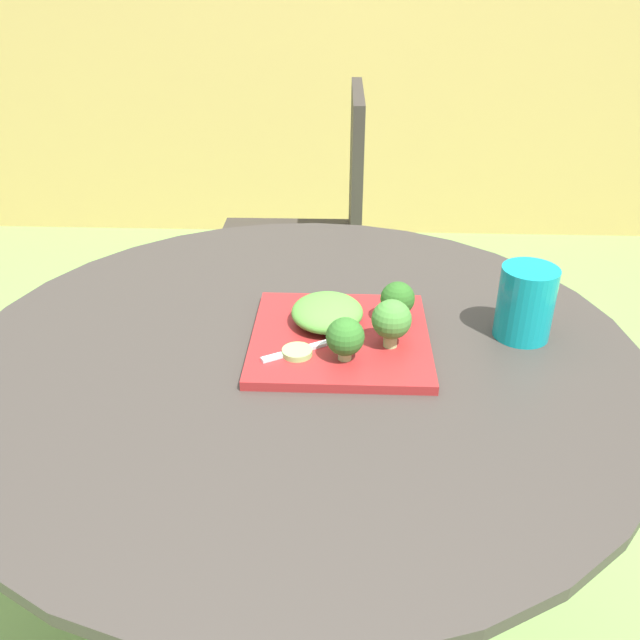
% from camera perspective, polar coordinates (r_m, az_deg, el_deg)
% --- Properties ---
extents(bamboo_fence, '(8.00, 0.08, 1.23)m').
position_cam_1_polar(bamboo_fence, '(3.19, 1.25, 18.28)').
color(bamboo_fence, tan).
rests_on(bamboo_fence, ground_plane).
extents(patio_table, '(1.00, 1.00, 0.72)m').
position_cam_1_polar(patio_table, '(1.11, -1.58, -12.14)').
color(patio_table, '#38332D').
rests_on(patio_table, ground_plane).
extents(patio_chair, '(0.44, 0.44, 0.90)m').
position_cam_1_polar(patio_chair, '(1.98, -0.20, 8.58)').
color(patio_chair, '#332D28').
rests_on(patio_chair, ground_plane).
extents(salad_plate, '(0.26, 0.26, 0.01)m').
position_cam_1_polar(salad_plate, '(0.98, 1.75, -1.57)').
color(salad_plate, maroon).
rests_on(salad_plate, patio_table).
extents(drinking_glass, '(0.08, 0.08, 0.11)m').
position_cam_1_polar(drinking_glass, '(1.02, 17.30, 1.13)').
color(drinking_glass, '#0F8C93').
rests_on(drinking_glass, patio_table).
extents(fork, '(0.14, 0.09, 0.00)m').
position_cam_1_polar(fork, '(0.95, 0.16, -2.10)').
color(fork, silver).
rests_on(fork, salad_plate).
extents(lettuce_mound, '(0.11, 0.12, 0.04)m').
position_cam_1_polar(lettuce_mound, '(1.00, 0.62, 0.70)').
color(lettuce_mound, '#519338').
rests_on(lettuce_mound, salad_plate).
extents(broccoli_floret_0, '(0.05, 0.05, 0.07)m').
position_cam_1_polar(broccoli_floret_0, '(1.00, 6.72, 1.79)').
color(broccoli_floret_0, '#99B770').
rests_on(broccoli_floret_0, salad_plate).
extents(broccoli_floret_1, '(0.06, 0.06, 0.07)m').
position_cam_1_polar(broccoli_floret_1, '(0.93, 6.20, -0.01)').
color(broccoli_floret_1, '#99B770').
rests_on(broccoli_floret_1, salad_plate).
extents(broccoli_floret_2, '(0.05, 0.05, 0.06)m').
position_cam_1_polar(broccoli_floret_2, '(0.90, 2.19, -1.50)').
color(broccoli_floret_2, '#99B770').
rests_on(broccoli_floret_2, salad_plate).
extents(cucumber_slice_0, '(0.04, 0.04, 0.01)m').
position_cam_1_polar(cucumber_slice_0, '(0.93, -2.18, -2.78)').
color(cucumber_slice_0, '#8EB766').
rests_on(cucumber_slice_0, salad_plate).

